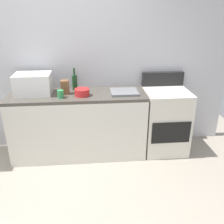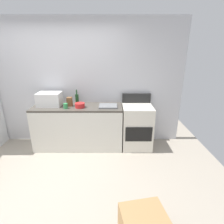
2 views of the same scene
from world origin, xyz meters
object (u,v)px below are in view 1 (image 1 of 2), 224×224
(wine_bottle, at_px, (75,82))
(knife_block, at_px, (65,87))
(mixing_bowl, at_px, (82,92))
(stove_oven, at_px, (165,120))
(microwave, at_px, (33,84))
(coffee_mug, at_px, (61,94))

(wine_bottle, distance_m, knife_block, 0.21)
(wine_bottle, xyz_separation_m, mixing_bowl, (0.10, -0.26, -0.06))
(stove_oven, bearing_deg, microwave, 178.81)
(microwave, distance_m, mixing_bowl, 0.65)
(stove_oven, height_order, mixing_bowl, stove_oven)
(stove_oven, bearing_deg, coffee_mug, -173.83)
(stove_oven, xyz_separation_m, mixing_bowl, (-1.15, -0.09, 0.48))
(microwave, bearing_deg, knife_block, -4.31)
(coffee_mug, relative_size, mixing_bowl, 0.53)
(wine_bottle, relative_size, coffee_mug, 3.00)
(wine_bottle, bearing_deg, stove_oven, -7.87)
(microwave, relative_size, coffee_mug, 4.60)
(microwave, xyz_separation_m, wine_bottle, (0.52, 0.14, -0.03))
(wine_bottle, xyz_separation_m, knife_block, (-0.12, -0.17, -0.02))
(microwave, relative_size, wine_bottle, 1.53)
(microwave, relative_size, mixing_bowl, 2.42)
(stove_oven, xyz_separation_m, knife_block, (-1.37, 0.01, 0.52))
(stove_oven, distance_m, knife_block, 1.47)
(stove_oven, height_order, microwave, microwave)
(stove_oven, relative_size, knife_block, 6.11)
(microwave, xyz_separation_m, coffee_mug, (0.36, -0.19, -0.09))
(wine_bottle, bearing_deg, microwave, -165.42)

